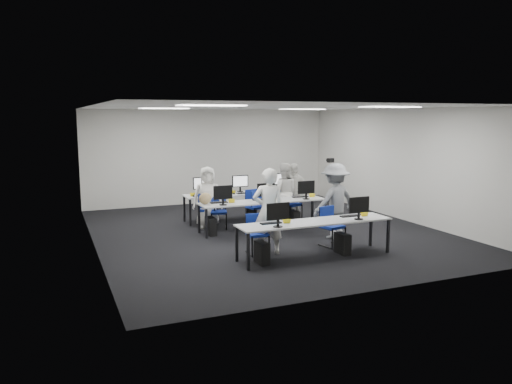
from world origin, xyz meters
name	(u,v)px	position (x,y,z in m)	size (l,w,h in m)	color
room	(266,171)	(0.00, 0.00, 1.50)	(9.00, 9.02, 3.00)	black
ceiling_panels	(267,108)	(0.00, 0.00, 2.98)	(5.20, 4.60, 0.02)	white
desk_front	(315,224)	(0.00, -2.40, 0.68)	(3.20, 0.70, 0.73)	#AFB2B3
desk_mid	(263,203)	(0.00, 0.20, 0.68)	(3.20, 0.70, 0.73)	#AFB2B3
desk_back	(243,195)	(0.00, 1.60, 0.68)	(3.20, 0.70, 0.73)	#AFB2B3
equipment_front	(307,241)	(-0.19, -2.42, 0.36)	(2.51, 0.41, 1.19)	#0E60B6
equipment_mid	(256,216)	(-0.19, 0.18, 0.36)	(2.91, 0.41, 1.19)	white
equipment_back	(249,206)	(0.19, 1.62, 0.36)	(2.91, 0.41, 1.19)	white
chair_0	(257,242)	(-0.97, -1.75, 0.26)	(0.42, 0.45, 0.81)	navy
chair_1	(332,234)	(0.75, -1.80, 0.27)	(0.50, 0.53, 0.85)	navy
chair_2	(219,218)	(-0.96, 0.78, 0.26)	(0.51, 0.53, 0.81)	navy
chair_3	(256,213)	(0.10, 0.88, 0.28)	(0.52, 0.55, 0.90)	navy
chair_4	(289,211)	(0.95, 0.67, 0.31)	(0.62, 0.65, 0.99)	navy
chair_5	(206,216)	(-1.19, 1.07, 0.28)	(0.53, 0.56, 0.88)	navy
chair_6	(257,213)	(0.16, 0.96, 0.28)	(0.49, 0.52, 0.89)	navy
chair_7	(281,209)	(0.93, 1.13, 0.29)	(0.48, 0.51, 0.93)	navy
handbag	(205,198)	(-1.45, 0.30, 0.87)	(0.33, 0.21, 0.27)	#876346
student_0	(269,211)	(-0.74, -1.80, 0.88)	(0.64, 0.42, 1.77)	beige
student_1	(283,193)	(0.89, 0.89, 0.79)	(0.76, 0.60, 1.57)	beige
student_2	(208,197)	(-1.17, 1.00, 0.77)	(0.75, 0.49, 1.54)	beige
student_3	(293,192)	(1.23, 0.97, 0.77)	(0.91, 0.38, 1.55)	beige
photographer	(335,201)	(1.20, -1.18, 0.86)	(1.12, 0.64, 1.73)	gray
dslr_camera	(330,160)	(1.17, -1.00, 1.79)	(0.14, 0.18, 0.10)	black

